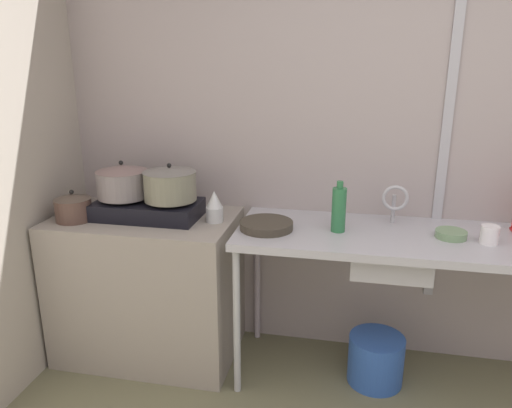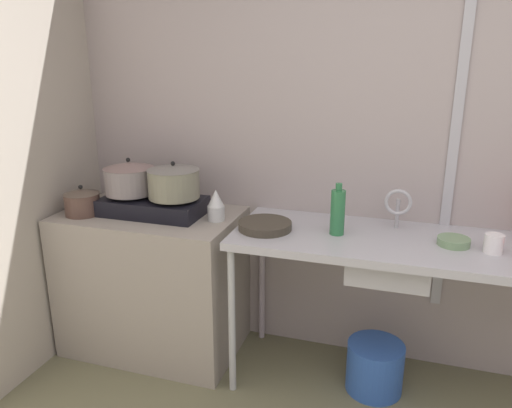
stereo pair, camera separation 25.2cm
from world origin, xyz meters
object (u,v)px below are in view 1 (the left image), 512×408
(percolator, at_px, (214,207))
(bottle_by_sink, at_px, (339,209))
(stove, at_px, (148,209))
(faucet, at_px, (395,200))
(small_bowl_on_drainboard, at_px, (451,234))
(bucket_on_floor, at_px, (376,359))
(pot_on_left_burner, at_px, (122,181))
(pot_beside_stove, at_px, (73,207))
(frying_pan, at_px, (266,225))
(pot_on_right_burner, at_px, (170,184))
(sink_basin, at_px, (390,252))
(cup_by_rack, at_px, (490,235))

(percolator, relative_size, bottle_by_sink, 0.65)
(stove, height_order, faucet, faucet)
(small_bowl_on_drainboard, relative_size, bucket_on_floor, 0.51)
(pot_on_left_burner, bearing_deg, bottle_by_sink, -0.63)
(pot_beside_stove, height_order, faucet, faucet)
(percolator, height_order, bucket_on_floor, percolator)
(frying_pan, distance_m, bottle_by_sink, 0.37)
(pot_on_right_burner, relative_size, pot_beside_stove, 1.46)
(pot_on_right_burner, xyz_separation_m, bucket_on_floor, (1.13, -0.04, -0.90))
(pot_on_left_burner, bearing_deg, frying_pan, -3.86)
(pot_on_left_burner, height_order, faucet, pot_on_left_burner)
(pot_beside_stove, distance_m, faucet, 1.70)
(pot_on_left_burner, bearing_deg, stove, 0.00)
(sink_basin, xyz_separation_m, cup_by_rack, (0.44, -0.00, 0.13))
(faucet, xyz_separation_m, frying_pan, (-0.64, -0.18, -0.12))
(pot_on_right_burner, relative_size, faucet, 1.29)
(percolator, xyz_separation_m, small_bowl_on_drainboard, (1.20, -0.00, -0.06))
(pot_on_left_burner, height_order, sink_basin, pot_on_left_burner)
(pot_on_left_burner, distance_m, pot_on_right_burner, 0.27)
(faucet, bearing_deg, percolator, -172.34)
(bucket_on_floor, bearing_deg, sink_basin, -9.02)
(cup_by_rack, relative_size, small_bowl_on_drainboard, 0.59)
(bucket_on_floor, bearing_deg, pot_beside_stove, -176.84)
(faucet, xyz_separation_m, small_bowl_on_drainboard, (0.27, -0.13, -0.12))
(cup_by_rack, bearing_deg, sink_basin, 179.83)
(pot_on_left_burner, xyz_separation_m, bucket_on_floor, (1.40, -0.04, -0.90))
(pot_on_left_burner, relative_size, sink_basin, 0.74)
(percolator, bearing_deg, sink_basin, -2.83)
(faucet, xyz_separation_m, cup_by_rack, (0.43, -0.17, -0.10))
(bottle_by_sink, bearing_deg, bucket_on_floor, -5.57)
(faucet, height_order, small_bowl_on_drainboard, faucet)
(percolator, distance_m, cup_by_rack, 1.36)
(stove, distance_m, frying_pan, 0.67)
(pot_on_right_burner, xyz_separation_m, sink_basin, (1.15, -0.04, -0.28))
(faucet, bearing_deg, pot_on_right_burner, -173.64)
(bucket_on_floor, bearing_deg, faucet, 75.69)
(pot_on_left_burner, height_order, pot_beside_stove, pot_on_left_burner)
(stove, xyz_separation_m, bottle_by_sink, (1.03, -0.01, 0.07))
(faucet, relative_size, small_bowl_on_drainboard, 1.48)
(sink_basin, distance_m, frying_pan, 0.63)
(sink_basin, height_order, small_bowl_on_drainboard, small_bowl_on_drainboard)
(frying_pan, height_order, cup_by_rack, cup_by_rack)
(bucket_on_floor, bearing_deg, bottle_by_sink, 174.43)
(bottle_by_sink, bearing_deg, frying_pan, -173.40)
(faucet, xyz_separation_m, bucket_on_floor, (-0.04, -0.17, -0.84))
(pot_on_right_burner, relative_size, small_bowl_on_drainboard, 1.91)
(pot_on_right_burner, distance_m, bucket_on_floor, 1.45)
(bottle_by_sink, bearing_deg, sink_basin, -5.90)
(pot_beside_stove, bearing_deg, pot_on_left_burner, 28.45)
(stove, height_order, pot_on_left_burner, pot_on_left_burner)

